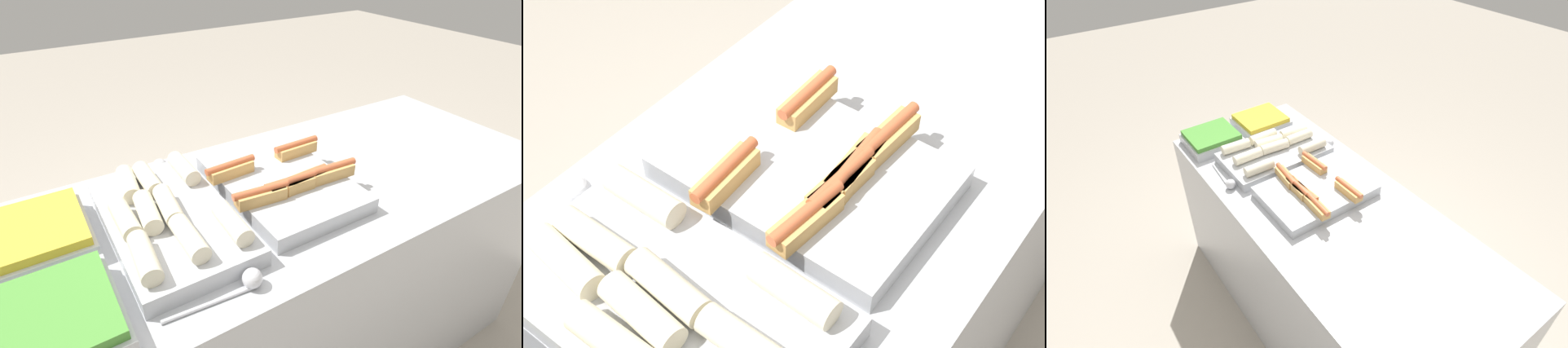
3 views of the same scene
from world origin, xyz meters
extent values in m
cube|color=#B7BABF|center=(0.00, 0.00, 0.43)|extent=(1.81, 0.75, 0.85)
cube|color=#B7BABF|center=(-0.08, 0.00, 0.88)|extent=(0.34, 0.49, 0.05)
cube|color=tan|center=(-0.20, 0.08, 0.92)|extent=(0.15, 0.05, 0.04)
cylinder|color=#CC6038|center=(-0.20, 0.08, 0.94)|extent=(0.17, 0.03, 0.02)
cube|color=tan|center=(-0.20, -0.08, 0.92)|extent=(0.15, 0.06, 0.04)
cylinder|color=#CC6038|center=(-0.20, -0.08, 0.94)|extent=(0.17, 0.04, 0.02)
cube|color=tan|center=(-0.05, -0.08, 0.92)|extent=(0.15, 0.05, 0.04)
cylinder|color=#CC6038|center=(-0.05, -0.08, 0.94)|extent=(0.17, 0.03, 0.02)
cube|color=tan|center=(-0.10, -0.09, 0.92)|extent=(0.15, 0.05, 0.04)
cylinder|color=#CC6038|center=(-0.10, -0.09, 0.94)|extent=(0.17, 0.03, 0.02)
cube|color=tan|center=(0.05, -0.09, 0.92)|extent=(0.15, 0.05, 0.04)
cylinder|color=#CC6038|center=(0.05, -0.09, 0.94)|extent=(0.17, 0.03, 0.02)
cube|color=tan|center=(0.05, 0.09, 0.92)|extent=(0.15, 0.05, 0.04)
cylinder|color=#CC6038|center=(0.05, 0.09, 0.94)|extent=(0.17, 0.03, 0.02)
cube|color=#B7BABF|center=(-0.44, 0.00, 0.88)|extent=(0.31, 0.53, 0.05)
cylinder|color=beige|center=(-0.50, 0.16, 0.93)|extent=(0.07, 0.15, 0.05)
cylinder|color=beige|center=(-0.44, 0.15, 0.93)|extent=(0.05, 0.15, 0.05)
cylinder|color=beige|center=(-0.44, -0.15, 0.93)|extent=(0.05, 0.15, 0.05)
cylinder|color=beige|center=(-0.49, 0.00, 0.93)|extent=(0.06, 0.15, 0.05)
cylinder|color=beige|center=(-0.55, 0.00, 0.93)|extent=(0.05, 0.15, 0.05)
cylinder|color=beige|center=(-0.32, 0.16, 0.93)|extent=(0.05, 0.15, 0.05)
cylinder|color=beige|center=(-0.32, -0.15, 0.93)|extent=(0.05, 0.15, 0.05)
cylinder|color=beige|center=(-0.55, -0.16, 0.93)|extent=(0.06, 0.15, 0.05)
cylinder|color=beige|center=(-0.43, 0.00, 0.93)|extent=(0.06, 0.15, 0.05)
cube|color=#B7BABF|center=(-0.75, -0.21, 0.88)|extent=(0.25, 0.28, 0.05)
cube|color=#4C9338|center=(-0.75, -0.21, 0.92)|extent=(0.23, 0.25, 0.02)
cube|color=#B7BABF|center=(-0.75, 0.10, 0.88)|extent=(0.25, 0.28, 0.05)
cube|color=gold|center=(-0.75, 0.10, 0.92)|extent=(0.23, 0.25, 0.02)
cylinder|color=silver|center=(-0.46, -0.30, 0.86)|extent=(0.22, 0.03, 0.01)
sphere|color=silver|center=(-0.35, -0.30, 0.88)|extent=(0.05, 0.05, 0.05)
cylinder|color=silver|center=(-0.46, 0.30, 0.86)|extent=(0.21, 0.02, 0.01)
sphere|color=silver|center=(-0.36, 0.30, 0.88)|extent=(0.05, 0.05, 0.05)
camera|label=1|loc=(-0.68, -0.87, 1.56)|focal=28.00mm
camera|label=2|loc=(-0.83, -0.52, 1.84)|focal=50.00mm
camera|label=3|loc=(1.07, -0.87, 2.09)|focal=28.00mm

